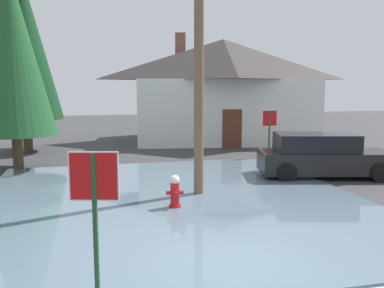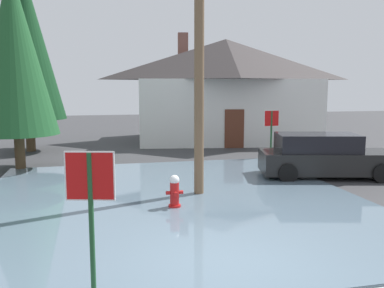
% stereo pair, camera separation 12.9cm
% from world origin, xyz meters
% --- Properties ---
extents(ground_plane, '(80.00, 80.00, 0.10)m').
position_xyz_m(ground_plane, '(0.00, 0.00, -0.05)').
color(ground_plane, '#38383A').
extents(flood_puddle, '(10.56, 11.34, 0.05)m').
position_xyz_m(flood_puddle, '(-0.26, 4.27, 0.03)').
color(flood_puddle, slate).
rests_on(flood_puddle, ground).
extents(stop_sign_near, '(0.73, 0.20, 2.24)m').
position_xyz_m(stop_sign_near, '(-2.34, -0.64, 1.60)').
color(stop_sign_near, '#1E4C28').
rests_on(stop_sign_near, ground).
extents(fire_hydrant, '(0.45, 0.39, 0.90)m').
position_xyz_m(fire_hydrant, '(-0.31, 3.53, 0.44)').
color(fire_hydrant, red).
rests_on(fire_hydrant, ground).
extents(utility_pole, '(1.60, 0.28, 8.04)m').
position_xyz_m(utility_pole, '(0.64, 4.76, 4.19)').
color(utility_pole, brown).
rests_on(utility_pole, ground).
extents(stop_sign_far, '(0.71, 0.08, 2.12)m').
position_xyz_m(stop_sign_far, '(5.30, 10.28, 1.51)').
color(stop_sign_far, '#1E4C28').
rests_on(stop_sign_far, ground).
extents(house, '(11.44, 8.48, 6.33)m').
position_xyz_m(house, '(5.13, 16.62, 3.05)').
color(house, silver).
rests_on(house, ground).
extents(parked_car, '(4.85, 2.72, 1.54)m').
position_xyz_m(parked_car, '(5.49, 6.11, 0.74)').
color(parked_car, black).
rests_on(parked_car, ground).
extents(pine_tree_tall_left, '(3.03, 3.03, 7.57)m').
position_xyz_m(pine_tree_tall_left, '(-5.15, 9.89, 4.46)').
color(pine_tree_tall_left, '#4C3823').
rests_on(pine_tree_tall_left, ground).
extents(pine_tree_short_left, '(3.53, 3.53, 8.83)m').
position_xyz_m(pine_tree_short_left, '(-5.47, 14.68, 5.19)').
color(pine_tree_short_left, '#4C3823').
rests_on(pine_tree_short_left, ground).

